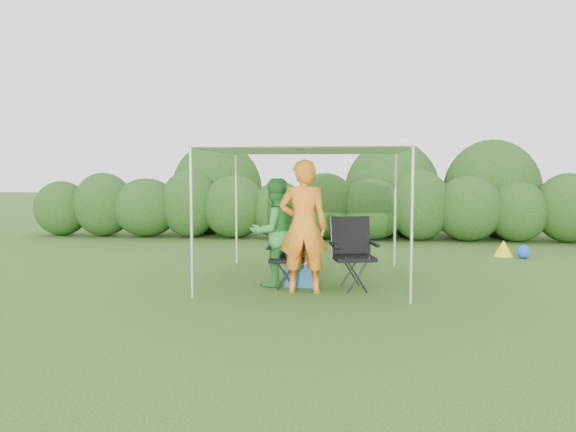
# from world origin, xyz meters

# --- Properties ---
(ground) EXTENTS (70.00, 70.00, 0.00)m
(ground) POSITION_xyz_m (0.00, 0.00, 0.00)
(ground) COLOR #355B1C
(hedge) EXTENTS (16.09, 1.53, 1.80)m
(hedge) POSITION_xyz_m (0.12, 6.00, 0.82)
(hedge) COLOR #254C17
(hedge) RESTS_ON ground
(canopy) EXTENTS (3.10, 3.10, 2.83)m
(canopy) POSITION_xyz_m (0.00, 0.50, 2.46)
(canopy) COLOR silver
(canopy) RESTS_ON ground
(chair_right) EXTENTS (0.76, 0.72, 1.08)m
(chair_right) POSITION_xyz_m (0.72, -0.09, 0.61)
(chair_right) COLOR black
(chair_right) RESTS_ON ground
(chair_left) EXTENTS (0.62, 0.56, 0.97)m
(chair_left) POSITION_xyz_m (-0.27, -0.03, 0.55)
(chair_left) COLOR black
(chair_left) RESTS_ON ground
(man) EXTENTS (0.73, 0.50, 1.94)m
(man) POSITION_xyz_m (0.01, -0.47, 0.97)
(man) COLOR orange
(man) RESTS_ON ground
(woman) EXTENTS (1.02, 0.99, 1.66)m
(woman) POSITION_xyz_m (-0.47, -0.02, 0.83)
(woman) COLOR green
(woman) RESTS_ON ground
(cooler) EXTENTS (0.50, 0.38, 0.39)m
(cooler) POSITION_xyz_m (-0.07, 0.00, 0.20)
(cooler) COLOR #205F96
(cooler) RESTS_ON ground
(bottle) EXTENTS (0.06, 0.06, 0.21)m
(bottle) POSITION_xyz_m (-0.01, -0.04, 0.50)
(bottle) COLOR #592D0C
(bottle) RESTS_ON cooler
(lawn_toy) EXTENTS (0.67, 0.56, 0.34)m
(lawn_toy) POSITION_xyz_m (3.92, 3.38, 0.16)
(lawn_toy) COLOR yellow
(lawn_toy) RESTS_ON ground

